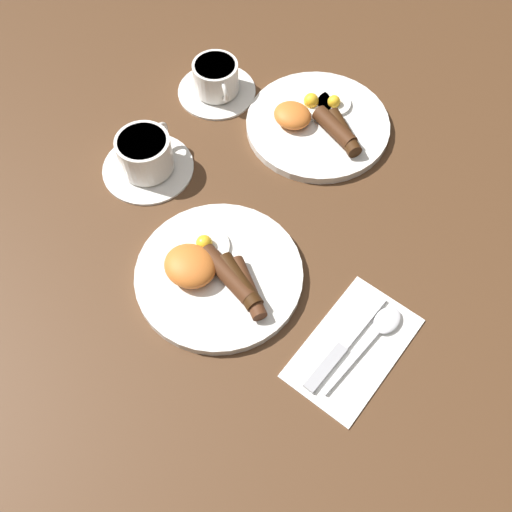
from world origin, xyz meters
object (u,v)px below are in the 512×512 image
object	(u,v)px
teacup_near	(146,157)
spoon	(380,329)
knife	(342,347)
breakfast_plate_near	(217,273)
teacup_far	(216,81)
breakfast_plate_far	(317,123)

from	to	relation	value
teacup_near	spoon	size ratio (longest dim) A/B	0.89
knife	spoon	xyz separation A→B (m)	(0.03, 0.06, 0.00)
breakfast_plate_near	teacup_far	distance (m)	0.40
breakfast_plate_near	knife	distance (m)	0.22
breakfast_plate_far	breakfast_plate_near	bearing A→B (deg)	-82.79
breakfast_plate_near	teacup_far	xyz separation A→B (m)	(-0.24, 0.31, 0.01)
teacup_far	spoon	distance (m)	0.55
breakfast_plate_far	knife	xyz separation A→B (m)	(0.26, -0.34, -0.01)
breakfast_plate_far	teacup_near	xyz separation A→B (m)	(-0.18, -0.25, 0.02)
breakfast_plate_near	teacup_far	bearing A→B (deg)	127.96
teacup_far	spoon	xyz separation A→B (m)	(0.49, -0.24, -0.02)
teacup_far	knife	bearing A→B (deg)	-33.07
teacup_far	knife	world-z (taller)	teacup_far
breakfast_plate_far	spoon	xyz separation A→B (m)	(0.29, -0.28, -0.00)
breakfast_plate_near	teacup_near	size ratio (longest dim) A/B	1.64
breakfast_plate_far	spoon	world-z (taller)	breakfast_plate_far
breakfast_plate_far	spoon	bearing A→B (deg)	-44.02
teacup_far	knife	distance (m)	0.55
teacup_far	breakfast_plate_near	bearing A→B (deg)	-52.04
spoon	knife	bearing A→B (deg)	158.05
breakfast_plate_near	spoon	size ratio (longest dim) A/B	1.46
teacup_near	teacup_far	world-z (taller)	teacup_near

